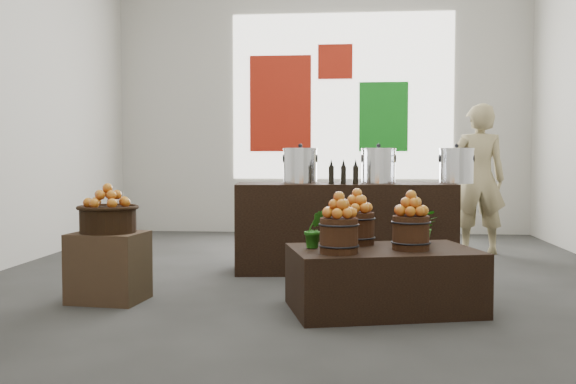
# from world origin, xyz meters

# --- Properties ---
(ground) EXTENTS (7.00, 7.00, 0.00)m
(ground) POSITION_xyz_m (0.00, 0.00, 0.00)
(ground) COLOR #373734
(ground) RESTS_ON ground
(back_wall) EXTENTS (6.00, 0.04, 4.00)m
(back_wall) POSITION_xyz_m (0.00, 3.50, 2.00)
(back_wall) COLOR #B9B6AB
(back_wall) RESTS_ON ground
(back_opening) EXTENTS (3.20, 0.02, 2.40)m
(back_opening) POSITION_xyz_m (0.30, 3.48, 2.00)
(back_opening) COLOR white
(back_opening) RESTS_ON back_wall
(deco_red_left) EXTENTS (0.90, 0.04, 1.40)m
(deco_red_left) POSITION_xyz_m (-0.60, 3.47, 1.90)
(deco_red_left) COLOR #9E1B0C
(deco_red_left) RESTS_ON back_wall
(deco_green_right) EXTENTS (0.70, 0.04, 1.00)m
(deco_green_right) POSITION_xyz_m (0.90, 3.47, 1.70)
(deco_green_right) COLOR #127418
(deco_green_right) RESTS_ON back_wall
(deco_red_upper) EXTENTS (0.50, 0.04, 0.50)m
(deco_red_upper) POSITION_xyz_m (0.20, 3.47, 2.50)
(deco_red_upper) COLOR #9E1B0C
(deco_red_upper) RESTS_ON back_wall
(crate) EXTENTS (0.58, 0.49, 0.53)m
(crate) POSITION_xyz_m (-1.46, -1.20, 0.27)
(crate) COLOR brown
(crate) RESTS_ON ground
(wicker_basket) EXTENTS (0.42, 0.42, 0.19)m
(wicker_basket) POSITION_xyz_m (-1.46, -1.20, 0.63)
(wicker_basket) COLOR black
(wicker_basket) RESTS_ON crate
(apples_in_basket) EXTENTS (0.33, 0.33, 0.18)m
(apples_in_basket) POSITION_xyz_m (-1.46, -1.20, 0.81)
(apples_in_basket) COLOR maroon
(apples_in_basket) RESTS_ON wicker_basket
(display_table) EXTENTS (1.46, 1.10, 0.45)m
(display_table) POSITION_xyz_m (0.62, -1.32, 0.23)
(display_table) COLOR black
(display_table) RESTS_ON ground
(apple_bucket_front_left) EXTENTS (0.26, 0.26, 0.24)m
(apple_bucket_front_left) POSITION_xyz_m (0.31, -1.58, 0.57)
(apple_bucket_front_left) COLOR #3E1F10
(apple_bucket_front_left) RESTS_ON display_table
(apples_in_bucket_front_left) EXTENTS (0.20, 0.20, 0.18)m
(apples_in_bucket_front_left) POSITION_xyz_m (0.31, -1.58, 0.78)
(apples_in_bucket_front_left) COLOR maroon
(apples_in_bucket_front_left) RESTS_ON apple_bucket_front_left
(apple_bucket_front_right) EXTENTS (0.26, 0.26, 0.24)m
(apple_bucket_front_right) POSITION_xyz_m (0.81, -1.37, 0.57)
(apple_bucket_front_right) COLOR #3E1F10
(apple_bucket_front_right) RESTS_ON display_table
(apples_in_bucket_front_right) EXTENTS (0.20, 0.20, 0.18)m
(apples_in_bucket_front_right) POSITION_xyz_m (0.81, -1.37, 0.78)
(apples_in_bucket_front_right) COLOR maroon
(apples_in_bucket_front_right) RESTS_ON apple_bucket_front_right
(apple_bucket_rear) EXTENTS (0.26, 0.26, 0.24)m
(apple_bucket_rear) POSITION_xyz_m (0.44, -1.11, 0.57)
(apple_bucket_rear) COLOR #3E1F10
(apple_bucket_rear) RESTS_ON display_table
(apples_in_bucket_rear) EXTENTS (0.20, 0.20, 0.18)m
(apples_in_bucket_rear) POSITION_xyz_m (0.44, -1.11, 0.78)
(apples_in_bucket_rear) COLOR maroon
(apples_in_bucket_rear) RESTS_ON apple_bucket_rear
(herb_garnish_right) EXTENTS (0.28, 0.26, 0.26)m
(herb_garnish_right) POSITION_xyz_m (0.94, -1.00, 0.58)
(herb_garnish_right) COLOR #1F6615
(herb_garnish_right) RESTS_ON display_table
(herb_garnish_left) EXTENTS (0.18, 0.17, 0.27)m
(herb_garnish_left) POSITION_xyz_m (0.13, -1.34, 0.59)
(herb_garnish_left) COLOR #1F6615
(herb_garnish_left) RESTS_ON display_table
(counter) EXTENTS (2.14, 0.87, 0.85)m
(counter) POSITION_xyz_m (0.34, 0.30, 0.43)
(counter) COLOR black
(counter) RESTS_ON ground
(stock_pot_left) EXTENTS (0.32, 0.32, 0.32)m
(stock_pot_left) POSITION_xyz_m (-0.08, 0.26, 1.02)
(stock_pot_left) COLOR silver
(stock_pot_left) RESTS_ON counter
(stock_pot_center) EXTENTS (0.32, 0.32, 0.32)m
(stock_pot_center) POSITION_xyz_m (0.67, 0.34, 1.02)
(stock_pot_center) COLOR silver
(stock_pot_center) RESTS_ON counter
(stock_pot_right) EXTENTS (0.32, 0.32, 0.32)m
(stock_pot_right) POSITION_xyz_m (1.43, 0.42, 1.02)
(stock_pot_right) COLOR silver
(stock_pot_right) RESTS_ON counter
(oil_cruets) EXTENTS (0.23, 0.08, 0.24)m
(oil_cruets) POSITION_xyz_m (0.36, 0.10, 0.97)
(oil_cruets) COLOR black
(oil_cruets) RESTS_ON counter
(shopper) EXTENTS (0.63, 0.41, 1.72)m
(shopper) POSITION_xyz_m (1.87, 1.58, 0.86)
(shopper) COLOR #9A8A5E
(shopper) RESTS_ON ground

